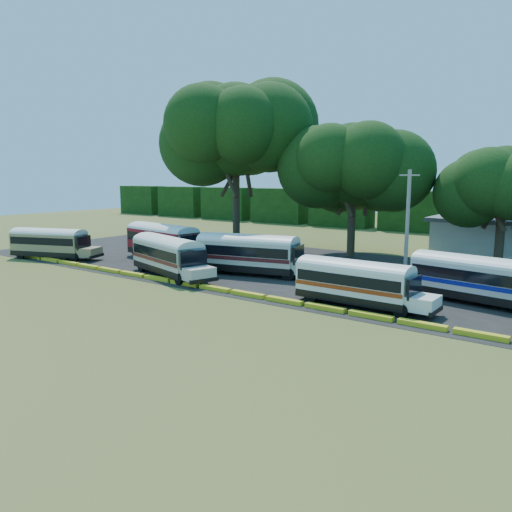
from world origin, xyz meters
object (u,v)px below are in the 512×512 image
Objects in this scene: bus_beige at (51,241)px; bus_cream_west at (169,254)px; tree_west at (236,130)px; bus_red at (164,239)px; bus_white_red at (357,280)px.

bus_beige is 0.92× the size of bus_cream_west.
tree_west is (11.24, 15.61, 11.31)m from bus_beige.
bus_red is 1.22× the size of bus_white_red.
bus_beige is at bearing -177.36° from bus_white_red.
bus_red is 1.07× the size of bus_cream_west.
bus_red is at bearing -101.09° from tree_west.
bus_white_red is 28.17m from tree_west.
bus_beige is 0.53× the size of tree_west.
bus_beige reaches higher than bus_white_red.
bus_cream_west is at bearing -32.13° from bus_red.
bus_white_red is at bearing -34.33° from tree_west.
bus_cream_west is (15.79, 0.85, 0.11)m from bus_beige.
bus_cream_west reaches higher than bus_beige.
bus_beige is 11.36m from bus_red.
bus_cream_west is 1.14× the size of bus_white_red.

